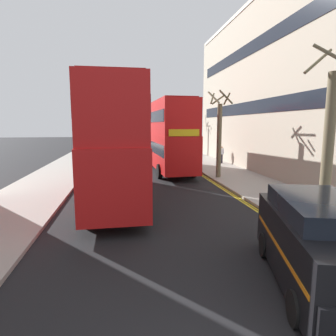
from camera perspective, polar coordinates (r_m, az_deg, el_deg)
sidewalk_right at (r=20.11m, az=14.85°, el=-2.36°), size 4.00×80.00×0.14m
sidewalk_left at (r=19.08m, az=-23.81°, el=-3.40°), size 4.00×80.00×0.14m
kerb_line_outer at (r=17.53m, az=11.17°, el=-4.05°), size 0.10×56.00×0.01m
kerb_line_inner at (r=17.48m, az=10.67°, el=-4.08°), size 0.10×56.00×0.01m
double_decker_bus_away at (r=14.62m, az=-10.56°, el=5.45°), size 2.92×10.84×5.64m
double_decker_bus_oncoming at (r=23.63m, az=-0.13°, el=6.75°), size 3.15×10.90×5.64m
taxi_minivan at (r=7.64m, az=28.17°, el=-13.41°), size 3.13×5.14×2.12m
pedestrian_far at (r=27.85m, az=10.63°, el=2.68°), size 0.34×0.22×1.62m
street_tree_near at (r=37.51m, az=1.74°, el=7.97°), size 2.03×2.04×6.42m
street_tree_mid at (r=20.22m, az=10.13°, el=6.45°), size 1.60×1.58×5.92m
street_tree_far at (r=12.49m, az=29.28°, el=4.56°), size 1.70×1.91×6.61m
townhouse_terrace_right at (r=26.47m, az=26.66°, el=14.13°), size 10.08×28.00×13.50m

